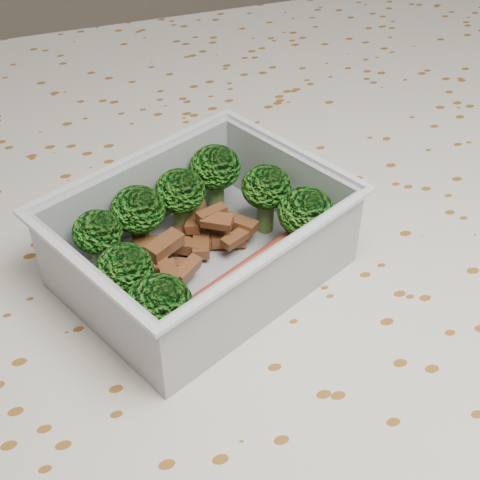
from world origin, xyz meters
name	(u,v)px	position (x,y,z in m)	size (l,w,h in m)	color
dining_table	(238,350)	(0.00, 0.00, 0.67)	(1.40, 0.90, 0.75)	brown
tablecloth	(238,307)	(0.00, 0.00, 0.72)	(1.46, 0.96, 0.19)	beige
lunch_container	(201,249)	(-0.03, 0.01, 0.78)	(0.24, 0.22, 0.07)	silver
broccoli_florets	(193,222)	(-0.03, 0.02, 0.80)	(0.18, 0.17, 0.06)	#608C3F
meat_pile	(179,250)	(-0.04, 0.02, 0.77)	(0.12, 0.09, 0.03)	brown
sausage	(247,280)	(0.00, -0.03, 0.77)	(0.15, 0.09, 0.03)	#CF4833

